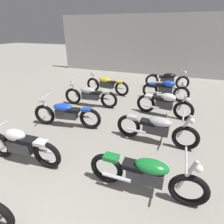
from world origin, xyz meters
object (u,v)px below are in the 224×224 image
Objects in this scene: motorcycle_left_row_2 at (66,113)px; motorcycle_right_row_3 at (164,104)px; motorcycle_right_row_1 at (146,174)px; motorcycle_left_row_3 at (90,95)px; motorcycle_left_row_1 at (21,145)px; motorcycle_left_row_4 at (107,84)px; motorcycle_right_row_4 at (166,90)px; motorcycle_right_row_5 at (167,79)px; motorcycle_right_row_2 at (156,128)px.

motorcycle_left_row_2 is 3.30m from motorcycle_right_row_3.
motorcycle_right_row_1 is 3.46m from motorcycle_right_row_3.
motorcycle_right_row_1 is (2.77, -3.37, 0.00)m from motorcycle_left_row_3.
motorcycle_left_row_4 is (0.07, 5.07, -0.01)m from motorcycle_left_row_1.
motorcycle_right_row_4 is (2.71, 1.70, 0.01)m from motorcycle_left_row_3.
motorcycle_right_row_5 is at bearing 91.01° from motorcycle_right_row_1.
motorcycle_right_row_2 is (2.68, -3.27, 0.00)m from motorcycle_left_row_4.
motorcycle_right_row_5 is at bearing 91.01° from motorcycle_right_row_2.
motorcycle_left_row_4 is at bearing 87.75° from motorcycle_left_row_3.
motorcycle_left_row_2 is 5.78m from motorcycle_right_row_5.
motorcycle_left_row_4 reaches higher than motorcycle_right_row_4.
motorcycle_left_row_2 is 1.09× the size of motorcycle_right_row_4.
motorcycle_right_row_5 is (-0.05, 1.74, -0.01)m from motorcycle_right_row_4.
motorcycle_left_row_2 is at bearing -90.64° from motorcycle_left_row_4.
motorcycle_left_row_2 is 4.33m from motorcycle_right_row_4.
motorcycle_left_row_2 is 1.10× the size of motorcycle_right_row_3.
motorcycle_right_row_4 is (-0.07, 5.08, 0.01)m from motorcycle_right_row_1.
motorcycle_right_row_5 reaches higher than motorcycle_right_row_4.
motorcycle_right_row_3 is at bearing -86.79° from motorcycle_right_row_4.
motorcycle_right_row_3 is at bearing 51.66° from motorcycle_left_row_1.
motorcycle_left_row_3 reaches higher than motorcycle_left_row_1.
motorcycle_right_row_4 is 0.91× the size of motorcycle_right_row_5.
motorcycle_right_row_3 is at bearing 1.72° from motorcycle_left_row_3.
motorcycle_right_row_5 is (-0.12, 6.82, 0.00)m from motorcycle_right_row_1.
motorcycle_left_row_2 reaches higher than motorcycle_right_row_3.
motorcycle_right_row_4 is (2.68, 3.41, 0.01)m from motorcycle_left_row_2.
motorcycle_right_row_2 is 1.00× the size of motorcycle_right_row_5.
motorcycle_left_row_1 is 3.47m from motorcycle_left_row_3.
motorcycle_right_row_3 is (2.74, -1.52, 0.01)m from motorcycle_left_row_4.
motorcycle_left_row_1 is 2.78m from motorcycle_right_row_1.
motorcycle_right_row_2 is 1.10× the size of motorcycle_right_row_4.
motorcycle_left_row_4 and motorcycle_right_row_5 have the same top height.
motorcycle_left_row_1 is 0.91× the size of motorcycle_right_row_5.
motorcycle_left_row_3 is at bearing 129.42° from motorcycle_right_row_1.
motorcycle_left_row_3 is (-0.03, 1.70, 0.00)m from motorcycle_left_row_2.
motorcycle_left_row_4 is 5.67m from motorcycle_right_row_1.
motorcycle_left_row_1 is at bearing -90.14° from motorcycle_left_row_3.
motorcycle_right_row_5 is at bearing 35.38° from motorcycle_left_row_4.
motorcycle_right_row_3 is at bearing 32.82° from motorcycle_left_row_2.
motorcycle_right_row_4 is (-0.04, 3.37, 0.01)m from motorcycle_right_row_2.
motorcycle_right_row_1 is (2.78, 0.09, -0.01)m from motorcycle_left_row_1.
motorcycle_left_row_2 is 0.99× the size of motorcycle_left_row_3.
motorcycle_right_row_2 is 1.10× the size of motorcycle_right_row_3.
motorcycle_right_row_3 is 1.00× the size of motorcycle_right_row_4.
motorcycle_left_row_3 is at bearing 89.86° from motorcycle_left_row_1.
motorcycle_left_row_4 is 1.00× the size of motorcycle_right_row_5.
motorcycle_right_row_2 is at bearing -50.62° from motorcycle_left_row_4.
motorcycle_left_row_2 and motorcycle_left_row_3 have the same top height.
motorcycle_right_row_2 is at bearing 33.21° from motorcycle_left_row_1.
motorcycle_left_row_2 is 3.31m from motorcycle_left_row_4.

